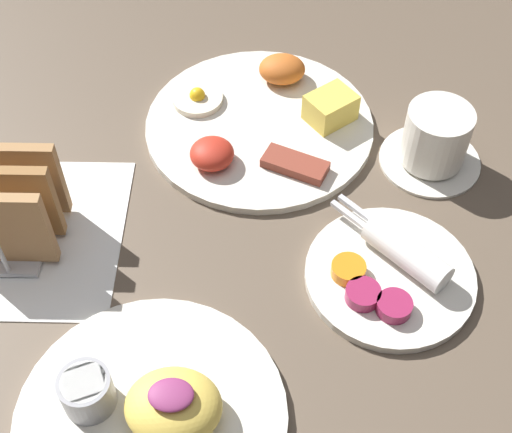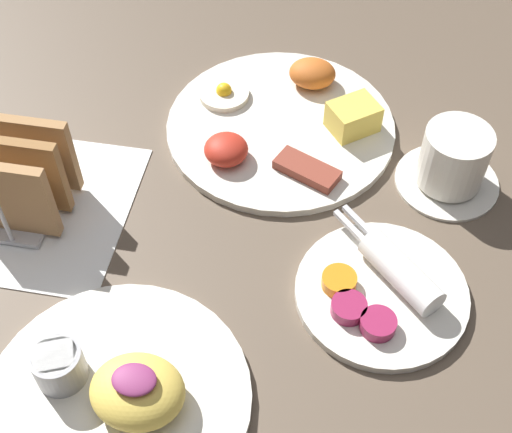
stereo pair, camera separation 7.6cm
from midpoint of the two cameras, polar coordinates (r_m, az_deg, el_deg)
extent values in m
plane|color=brown|center=(0.76, -1.07, -3.56)|extent=(3.00, 3.00, 0.00)
cube|color=white|center=(0.83, -15.01, 0.65)|extent=(0.22, 0.22, 0.00)
cylinder|color=silver|center=(0.89, 4.43, 7.03)|extent=(0.28, 0.28, 0.01)
cube|color=#E5C64C|center=(0.88, 10.26, 7.72)|extent=(0.07, 0.07, 0.04)
ellipsoid|color=#C66023|center=(0.94, 6.89, 11.19)|extent=(0.06, 0.05, 0.03)
cylinder|color=#F4EACC|center=(0.92, -0.19, 9.64)|extent=(0.06, 0.06, 0.01)
sphere|color=yellow|center=(0.92, -0.19, 9.93)|extent=(0.02, 0.02, 0.02)
ellipsoid|color=red|center=(0.83, 0.20, 5.25)|extent=(0.05, 0.05, 0.03)
cube|color=brown|center=(0.83, 6.73, 3.59)|extent=(0.08, 0.06, 0.01)
cylinder|color=silver|center=(0.75, 12.89, -6.18)|extent=(0.18, 0.18, 0.01)
cylinder|color=orange|center=(0.74, 9.63, -5.31)|extent=(0.04, 0.04, 0.01)
cylinder|color=#99234C|center=(0.72, 10.47, -7.39)|extent=(0.04, 0.04, 0.01)
cylinder|color=#99234C|center=(0.72, 12.79, -8.58)|extent=(0.04, 0.04, 0.01)
cylinder|color=white|center=(0.74, 14.42, -4.45)|extent=(0.09, 0.09, 0.03)
cube|color=silver|center=(0.77, 10.36, -0.98)|extent=(0.04, 0.04, 0.00)
cube|color=silver|center=(0.77, 11.02, -0.58)|extent=(0.04, 0.04, 0.00)
cylinder|color=silver|center=(0.68, -7.82, -14.52)|extent=(0.25, 0.25, 0.01)
ellipsoid|color=#EAC651|center=(0.65, -6.12, -13.98)|extent=(0.09, 0.08, 0.04)
ellipsoid|color=#8C3366|center=(0.63, -6.30, -13.09)|extent=(0.04, 0.03, 0.01)
cylinder|color=#99999E|center=(0.68, -12.40, -11.75)|extent=(0.05, 0.05, 0.04)
cylinder|color=white|center=(0.66, -12.64, -11.10)|extent=(0.04, 0.04, 0.01)
cube|color=#B7B7BC|center=(0.83, -15.07, 0.85)|extent=(0.06, 0.12, 0.01)
cube|color=#AD7F51|center=(0.77, -16.62, 1.49)|extent=(0.10, 0.01, 0.10)
cube|color=olive|center=(0.79, -15.81, 3.22)|extent=(0.10, 0.01, 0.10)
cube|color=#A7794B|center=(0.81, -15.04, 4.87)|extent=(0.10, 0.01, 0.10)
cylinder|color=#B7B7BC|center=(0.77, -16.94, -0.42)|extent=(0.01, 0.00, 0.07)
cylinder|color=#B7B7BC|center=(0.84, -14.34, 5.26)|extent=(0.01, 0.01, 0.07)
cylinder|color=silver|center=(0.87, 17.47, 2.61)|extent=(0.12, 0.12, 0.01)
cylinder|color=silver|center=(0.84, 18.09, 4.38)|extent=(0.08, 0.08, 0.07)
cylinder|color=#381E0F|center=(0.82, 18.60, 5.82)|extent=(0.06, 0.06, 0.01)
camera|label=1|loc=(0.04, -87.13, 3.51)|focal=50.00mm
camera|label=2|loc=(0.04, 92.87, -3.51)|focal=50.00mm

